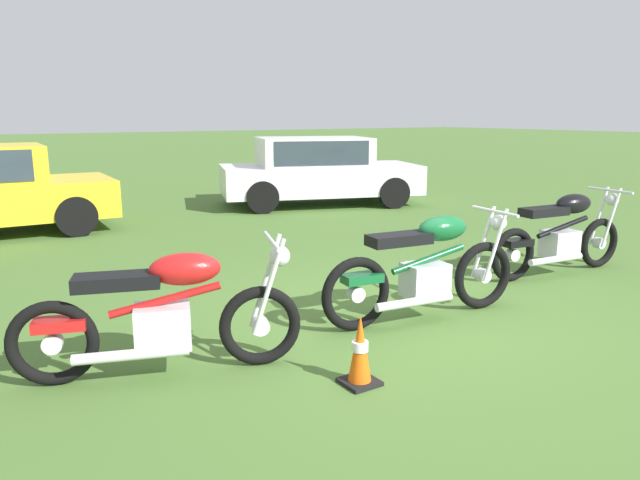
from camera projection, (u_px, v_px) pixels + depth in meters
name	position (u px, v px, depth m)	size (l,w,h in m)	color
ground_plane	(415.00, 318.00, 5.62)	(120.00, 120.00, 0.00)	#476B2D
motorcycle_red	(163.00, 314.00, 4.33)	(2.03, 0.98, 1.02)	black
motorcycle_green	(426.00, 268.00, 5.53)	(2.11, 0.64, 1.02)	black
motorcycle_black	(561.00, 235.00, 7.10)	(2.08, 0.64, 1.02)	black
car_white	(317.00, 168.00, 12.49)	(4.48, 3.02, 1.43)	silver
traffic_cone	(360.00, 352.00, 4.21)	(0.25, 0.25, 0.53)	#EA590F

